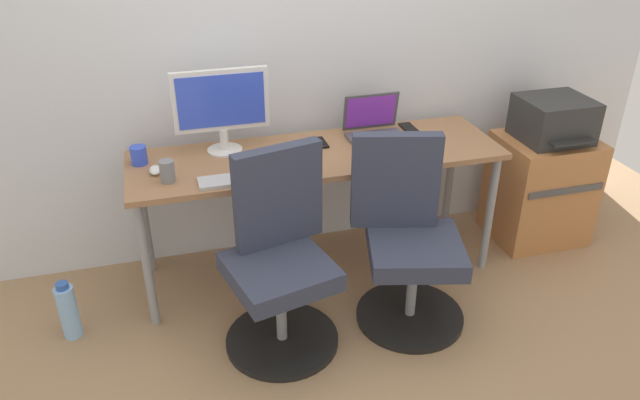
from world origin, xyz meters
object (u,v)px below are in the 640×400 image
(side_cabinet, at_px, (540,188))
(water_bottle_on_floor, at_px, (68,311))
(office_chair_right, at_px, (407,242))
(open_laptop, at_px, (375,128))
(office_chair_left, at_px, (280,262))
(coffee_mug, at_px, (139,155))
(printer, at_px, (554,119))
(desktop_monitor, at_px, (221,105))

(side_cabinet, relative_size, water_bottle_on_floor, 2.07)
(office_chair_right, relative_size, open_laptop, 3.03)
(office_chair_left, xyz_separation_m, open_laptop, (0.67, 0.61, 0.35))
(coffee_mug, bearing_deg, printer, -3.07)
(office_chair_left, bearing_deg, water_bottle_on_floor, 164.87)
(coffee_mug, bearing_deg, open_laptop, 0.29)
(water_bottle_on_floor, bearing_deg, office_chair_left, -15.13)
(side_cabinet, bearing_deg, water_bottle_on_floor, -175.47)
(water_bottle_on_floor, bearing_deg, office_chair_right, -9.39)
(water_bottle_on_floor, relative_size, coffee_mug, 3.37)
(desktop_monitor, bearing_deg, coffee_mug, -174.79)
(office_chair_right, bearing_deg, side_cabinet, 24.18)
(office_chair_right, bearing_deg, open_laptop, 86.03)
(office_chair_left, xyz_separation_m, desktop_monitor, (-0.14, 0.64, 0.55))
(office_chair_left, relative_size, water_bottle_on_floor, 3.03)
(office_chair_right, height_order, printer, office_chair_right)
(office_chair_right, relative_size, side_cabinet, 1.46)
(side_cabinet, bearing_deg, office_chair_left, -164.23)
(side_cabinet, relative_size, open_laptop, 2.07)
(office_chair_left, relative_size, side_cabinet, 1.46)
(office_chair_left, height_order, printer, office_chair_left)
(water_bottle_on_floor, height_order, desktop_monitor, desktop_monitor)
(printer, relative_size, coffee_mug, 4.35)
(office_chair_left, bearing_deg, open_laptop, 42.08)
(office_chair_left, distance_m, water_bottle_on_floor, 1.06)
(office_chair_left, xyz_separation_m, side_cabinet, (1.70, 0.48, -0.10))
(desktop_monitor, xyz_separation_m, open_laptop, (0.81, -0.03, -0.19))
(open_laptop, bearing_deg, side_cabinet, -7.05)
(water_bottle_on_floor, height_order, coffee_mug, coffee_mug)
(printer, bearing_deg, coffee_mug, 176.93)
(side_cabinet, bearing_deg, coffee_mug, 176.95)
(office_chair_left, height_order, side_cabinet, office_chair_left)
(open_laptop, bearing_deg, printer, -7.10)
(printer, xyz_separation_m, coffee_mug, (-2.27, 0.12, 0.00))
(printer, bearing_deg, desktop_monitor, 175.00)
(water_bottle_on_floor, bearing_deg, printer, 4.51)
(office_chair_left, height_order, coffee_mug, office_chair_left)
(printer, bearing_deg, office_chair_right, -155.86)
(office_chair_right, relative_size, desktop_monitor, 1.96)
(office_chair_right, xyz_separation_m, printer, (1.07, 0.48, 0.34))
(office_chair_right, relative_size, printer, 2.35)
(side_cabinet, distance_m, coffee_mug, 2.31)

